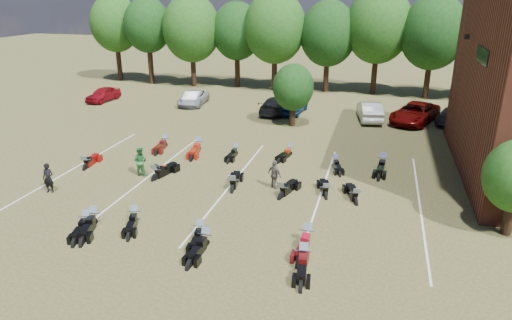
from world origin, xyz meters
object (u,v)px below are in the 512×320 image
(person_black, at_px, (48,178))
(person_grey, at_px, (275,175))
(motorcycle_3, at_px, (205,247))
(motorcycle_14, at_px, (165,147))
(car_4, at_px, (293,104))
(motorcycle_7, at_px, (86,169))
(motorcycle_0, at_px, (87,228))
(person_green, at_px, (140,161))
(car_0, at_px, (103,94))

(person_black, relative_size, person_grey, 1.01)
(motorcycle_3, distance_m, motorcycle_14, 13.72)
(car_4, xyz_separation_m, motorcycle_7, (-9.52, -16.64, -0.79))
(person_grey, xyz_separation_m, motorcycle_0, (-7.28, -6.54, -0.81))
(motorcycle_0, bearing_deg, motorcycle_14, 82.14)
(person_black, distance_m, motorcycle_14, 8.94)
(person_green, bearing_deg, car_4, -107.25)
(car_4, xyz_separation_m, motorcycle_3, (0.73, -23.09, -0.79))
(car_4, height_order, motorcycle_0, car_4)
(motorcycle_0, bearing_deg, motorcycle_7, 108.90)
(person_green, height_order, motorcycle_3, person_green)
(car_4, height_order, person_green, person_green)
(person_grey, bearing_deg, motorcycle_7, 34.82)
(motorcycle_7, bearing_deg, car_4, -127.42)
(car_0, distance_m, motorcycle_7, 18.62)
(person_black, relative_size, motorcycle_0, 0.78)
(person_green, distance_m, motorcycle_7, 3.83)
(car_0, xyz_separation_m, car_4, (18.67, 0.44, 0.11))
(car_0, bearing_deg, person_green, -45.95)
(person_black, distance_m, person_grey, 12.04)
(car_0, distance_m, person_grey, 26.26)
(car_0, bearing_deg, motorcycle_14, -37.48)
(motorcycle_14, bearing_deg, motorcycle_7, -124.84)
(motorcycle_0, distance_m, motorcycle_3, 5.84)
(motorcycle_14, bearing_deg, car_0, 130.94)
(motorcycle_3, height_order, motorcycle_14, motorcycle_14)
(person_green, height_order, motorcycle_7, person_green)
(motorcycle_0, bearing_deg, car_4, 61.48)
(car_0, relative_size, motorcycle_0, 1.91)
(car_0, height_order, motorcycle_7, car_0)
(person_green, relative_size, motorcycle_3, 0.79)
(car_0, distance_m, motorcycle_0, 26.30)
(car_4, bearing_deg, person_grey, -76.85)
(motorcycle_3, bearing_deg, motorcycle_7, 149.37)
(person_grey, distance_m, motorcycle_3, 6.86)
(motorcycle_3, bearing_deg, person_black, 164.94)
(car_0, bearing_deg, motorcycle_0, -53.42)
(car_4, bearing_deg, motorcycle_3, -82.56)
(car_4, bearing_deg, motorcycle_0, -96.91)
(person_grey, bearing_deg, car_0, -3.72)
(car_4, relative_size, motorcycle_7, 2.06)
(motorcycle_0, bearing_deg, person_black, 129.63)
(person_black, height_order, person_green, person_green)
(car_0, relative_size, motorcycle_14, 1.77)
(person_black, bearing_deg, motorcycle_3, -24.15)
(car_4, relative_size, person_green, 2.66)
(motorcycle_3, bearing_deg, person_grey, 79.37)
(motorcycle_0, bearing_deg, car_0, 105.08)
(motorcycle_0, height_order, motorcycle_14, motorcycle_14)
(person_grey, bearing_deg, person_green, 35.16)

